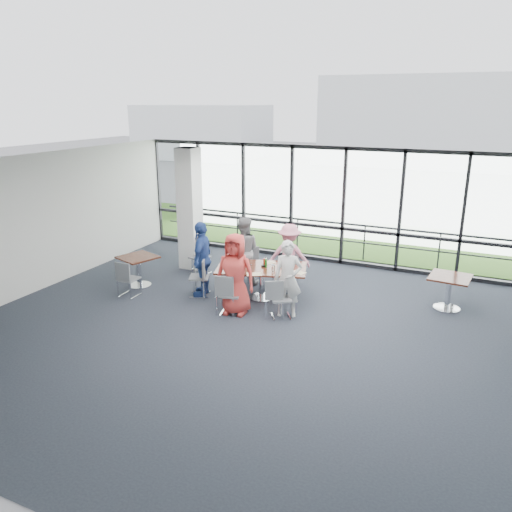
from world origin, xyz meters
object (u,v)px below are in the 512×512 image
at_px(diner_end, 202,259).
at_px(chair_main_nl, 230,294).
at_px(chair_main_fl, 246,265).
at_px(chair_main_fr, 286,269).
at_px(diner_near_left, 235,274).
at_px(chair_main_nr, 281,299).
at_px(side_table_left, 138,262).
at_px(diner_far_right, 289,255).
at_px(chair_spare_lb, 200,257).
at_px(diner_far_left, 243,251).
at_px(diner_near_right, 288,279).
at_px(chair_spare_la, 129,279).
at_px(side_table_right, 450,282).
at_px(main_table, 262,272).
at_px(chair_main_end, 199,277).
at_px(structural_column, 190,209).

bearing_deg(diner_end, chair_main_nl, 43.04).
distance_m(chair_main_fl, chair_main_fr, 1.00).
distance_m(diner_end, chair_main_fl, 1.40).
height_order(diner_near_left, chair_main_nr, diner_near_left).
height_order(side_table_left, diner_far_right, diner_far_right).
distance_m(side_table_left, chair_spare_lb, 1.66).
bearing_deg(diner_near_left, diner_far_left, 103.71).
distance_m(diner_near_right, chair_spare_la, 3.77).
bearing_deg(side_table_right, diner_near_right, -149.90).
bearing_deg(chair_spare_la, chair_main_fl, 43.47).
height_order(diner_near_right, diner_far_left, diner_far_left).
bearing_deg(main_table, side_table_right, -1.39).
distance_m(diner_near_left, chair_spare_lb, 2.75).
bearing_deg(diner_end, diner_far_right, 116.46).
height_order(diner_near_left, chair_main_end, diner_near_left).
xyz_separation_m(chair_main_fl, chair_main_fr, (0.99, 0.15, -0.01)).
bearing_deg(diner_far_left, chair_main_nl, 85.94).
relative_size(diner_far_left, chair_spare_la, 2.01).
height_order(chair_main_nl, chair_spare_la, chair_main_nl).
xyz_separation_m(structural_column, main_table, (2.65, -1.27, -0.97)).
relative_size(structural_column, diner_end, 1.83).
height_order(side_table_left, diner_near_left, diner_near_left).
xyz_separation_m(side_table_right, chair_main_nl, (-4.16, -2.18, -0.20)).
bearing_deg(chair_main_fl, diner_far_right, 172.46).
distance_m(diner_near_left, chair_spare_la, 2.72).
bearing_deg(chair_main_fr, diner_far_right, 161.92).
relative_size(diner_near_right, chair_main_fr, 1.96).
distance_m(side_table_right, chair_main_fl, 4.73).
distance_m(chair_main_fl, chair_spare_lb, 1.34).
relative_size(diner_far_right, chair_spare_lb, 1.73).
relative_size(side_table_left, chair_main_nl, 1.18).
relative_size(side_table_right, chair_main_fl, 1.06).
bearing_deg(chair_spare_lb, diner_end, 136.01).
xyz_separation_m(side_table_left, diner_near_left, (2.88, -0.47, 0.25)).
xyz_separation_m(diner_end, chair_main_nl, (1.09, -0.71, -0.44)).
xyz_separation_m(side_table_left, chair_main_fl, (2.23, 1.38, -0.20)).
distance_m(chair_main_nl, chair_main_end, 1.28).
relative_size(chair_main_nr, chair_main_fr, 0.99).
xyz_separation_m(diner_near_right, chair_main_nl, (-1.13, -0.42, -0.38)).
height_order(side_table_left, chair_main_fr, chair_main_fr).
height_order(diner_near_right, chair_main_fl, diner_near_right).
bearing_deg(diner_far_left, chair_main_end, 42.08).
relative_size(side_table_right, chair_spare_la, 1.07).
relative_size(diner_far_left, chair_main_nr, 2.04).
bearing_deg(diner_end, structural_column, -154.96).
height_order(diner_far_left, chair_main_fr, diner_far_left).
bearing_deg(chair_main_fl, diner_near_left, 93.36).
xyz_separation_m(structural_column, chair_main_fr, (2.83, -0.25, -1.19)).
bearing_deg(chair_main_nl, chair_main_end, 138.17).
bearing_deg(chair_main_fl, diner_end, 50.61).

